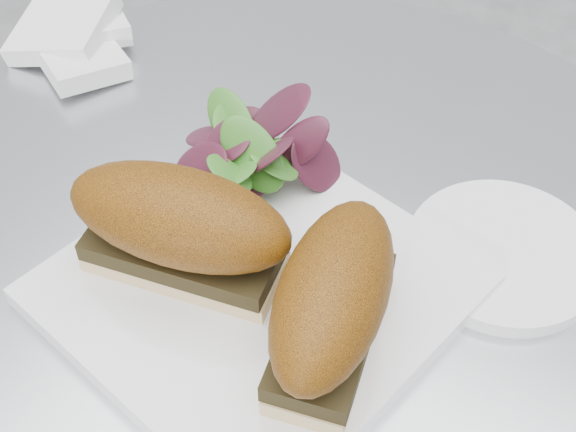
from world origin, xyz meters
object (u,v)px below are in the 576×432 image
at_px(plate, 257,289).
at_px(sandwich_right, 333,301).
at_px(sandwich_left, 180,226).
at_px(saucer, 503,253).

height_order(plate, sandwich_right, sandwich_right).
distance_m(plate, sandwich_right, 0.08).
distance_m(plate, sandwich_left, 0.07).
bearing_deg(plate, sandwich_left, -161.86).
xyz_separation_m(sandwich_left, saucer, (0.18, 0.14, -0.05)).
relative_size(sandwich_left, sandwich_right, 1.06).
bearing_deg(sandwich_left, saucer, 25.41).
xyz_separation_m(plate, sandwich_right, (0.07, -0.02, 0.05)).
relative_size(plate, sandwich_left, 1.47).
height_order(plate, sandwich_left, sandwich_left).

